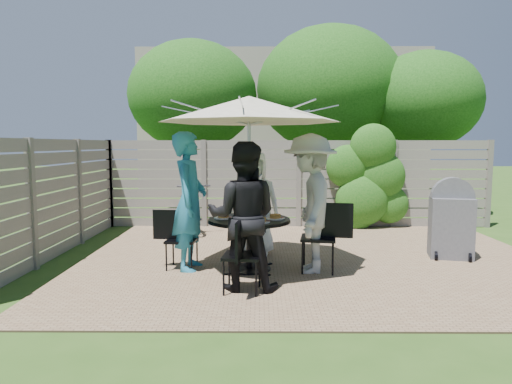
{
  "coord_description": "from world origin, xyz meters",
  "views": [
    {
      "loc": [
        -0.83,
        -6.59,
        1.76
      ],
      "look_at": [
        -0.88,
        -0.18,
        1.08
      ],
      "focal_mm": 32.0,
      "sensor_mm": 36.0,
      "label": 1
    }
  ],
  "objects_px": {
    "glass_front": "(255,217)",
    "person_back": "(254,204)",
    "syrup_jug": "(245,212)",
    "bbq_grill": "(451,222)",
    "person_left": "(190,202)",
    "person_front": "(243,217)",
    "chair_left": "(181,252)",
    "plate_extra": "(261,221)",
    "person_right": "(310,204)",
    "umbrella": "(249,109)",
    "plate_front": "(247,221)",
    "glass_back": "(244,211)",
    "plate_left": "(223,217)",
    "plate_right": "(275,217)",
    "bicycle": "(189,207)",
    "chair_right": "(319,251)",
    "plate_back": "(251,213)",
    "chair_front": "(242,271)",
    "chair_back": "(255,236)",
    "glass_right": "(268,213)",
    "coffee_cup": "(258,212)",
    "patio_table": "(249,234)"
  },
  "relations": [
    {
      "from": "person_right",
      "to": "plate_front",
      "type": "relative_size",
      "value": 7.32
    },
    {
      "from": "glass_front",
      "to": "person_back",
      "type": "bearing_deg",
      "value": 91.67
    },
    {
      "from": "plate_back",
      "to": "plate_left",
      "type": "height_order",
      "value": "same"
    },
    {
      "from": "person_back",
      "to": "chair_left",
      "type": "relative_size",
      "value": 1.97
    },
    {
      "from": "chair_back",
      "to": "glass_front",
      "type": "relative_size",
      "value": 6.95
    },
    {
      "from": "plate_back",
      "to": "syrup_jug",
      "type": "xyz_separation_m",
      "value": [
        -0.08,
        -0.31,
        0.06
      ]
    },
    {
      "from": "chair_back",
      "to": "person_front",
      "type": "height_order",
      "value": "person_front"
    },
    {
      "from": "glass_right",
      "to": "patio_table",
      "type": "bearing_deg",
      "value": -161.82
    },
    {
      "from": "umbrella",
      "to": "person_right",
      "type": "height_order",
      "value": "umbrella"
    },
    {
      "from": "chair_left",
      "to": "glass_back",
      "type": "xyz_separation_m",
      "value": [
        0.87,
        0.2,
        0.55
      ]
    },
    {
      "from": "chair_right",
      "to": "person_right",
      "type": "relative_size",
      "value": 0.51
    },
    {
      "from": "chair_back",
      "to": "syrup_jug",
      "type": "relative_size",
      "value": 6.08
    },
    {
      "from": "chair_left",
      "to": "person_left",
      "type": "xyz_separation_m",
      "value": [
        0.13,
        -0.01,
        0.71
      ]
    },
    {
      "from": "chair_right",
      "to": "plate_front",
      "type": "xyz_separation_m",
      "value": [
        -0.99,
        -0.29,
        0.47
      ]
    },
    {
      "from": "plate_right",
      "to": "syrup_jug",
      "type": "xyz_separation_m",
      "value": [
        -0.42,
        0.08,
        0.06
      ]
    },
    {
      "from": "patio_table",
      "to": "umbrella",
      "type": "height_order",
      "value": "umbrella"
    },
    {
      "from": "bicycle",
      "to": "person_left",
      "type": "bearing_deg",
      "value": -100.15
    },
    {
      "from": "plate_right",
      "to": "bicycle",
      "type": "distance_m",
      "value": 3.44
    },
    {
      "from": "glass_back",
      "to": "bicycle",
      "type": "relative_size",
      "value": 0.07
    },
    {
      "from": "glass_right",
      "to": "bbq_grill",
      "type": "bearing_deg",
      "value": 12.55
    },
    {
      "from": "plate_back",
      "to": "chair_front",
      "type": "bearing_deg",
      "value": -93.85
    },
    {
      "from": "person_back",
      "to": "bbq_grill",
      "type": "distance_m",
      "value": 3.04
    },
    {
      "from": "person_right",
      "to": "plate_front",
      "type": "distance_m",
      "value": 0.92
    },
    {
      "from": "chair_left",
      "to": "person_back",
      "type": "bearing_deg",
      "value": 41.64
    },
    {
      "from": "person_back",
      "to": "glass_back",
      "type": "relative_size",
      "value": 11.9
    },
    {
      "from": "person_back",
      "to": "glass_front",
      "type": "distance_m",
      "value": 1.09
    },
    {
      "from": "chair_left",
      "to": "plate_right",
      "type": "bearing_deg",
      "value": 0.92
    },
    {
      "from": "glass_back",
      "to": "coffee_cup",
      "type": "distance_m",
      "value": 0.21
    },
    {
      "from": "chair_right",
      "to": "plate_extra",
      "type": "relative_size",
      "value": 4.03
    },
    {
      "from": "plate_extra",
      "to": "chair_left",
      "type": "bearing_deg",
      "value": 161.47
    },
    {
      "from": "person_right",
      "to": "bicycle",
      "type": "xyz_separation_m",
      "value": [
        -2.11,
        3.04,
        -0.46
      ]
    },
    {
      "from": "chair_front",
      "to": "plate_right",
      "type": "relative_size",
      "value": 3.49
    },
    {
      "from": "plate_extra",
      "to": "bbq_grill",
      "type": "relative_size",
      "value": 0.19
    },
    {
      "from": "glass_right",
      "to": "coffee_cup",
      "type": "height_order",
      "value": "glass_right"
    },
    {
      "from": "person_left",
      "to": "person_front",
      "type": "xyz_separation_m",
      "value": [
        0.77,
        -0.88,
        -0.07
      ]
    },
    {
      "from": "plate_front",
      "to": "plate_extra",
      "type": "xyz_separation_m",
      "value": [
        0.18,
        0.05,
        0.0
      ]
    },
    {
      "from": "person_front",
      "to": "chair_right",
      "type": "height_order",
      "value": "person_front"
    },
    {
      "from": "syrup_jug",
      "to": "bbq_grill",
      "type": "xyz_separation_m",
      "value": [
        3.14,
        0.66,
        -0.24
      ]
    },
    {
      "from": "chair_left",
      "to": "plate_extra",
      "type": "bearing_deg",
      "value": -13.78
    },
    {
      "from": "plate_left",
      "to": "person_back",
      "type": "bearing_deg",
      "value": 62.73
    },
    {
      "from": "glass_back",
      "to": "bbq_grill",
      "type": "relative_size",
      "value": 0.11
    },
    {
      "from": "glass_right",
      "to": "coffee_cup",
      "type": "bearing_deg",
      "value": 140.38
    },
    {
      "from": "person_right",
      "to": "glass_front",
      "type": "height_order",
      "value": "person_right"
    },
    {
      "from": "plate_back",
      "to": "coffee_cup",
      "type": "distance_m",
      "value": 0.18
    },
    {
      "from": "umbrella",
      "to": "person_left",
      "type": "relative_size",
      "value": 1.37
    },
    {
      "from": "bicycle",
      "to": "bbq_grill",
      "type": "height_order",
      "value": "bbq_grill"
    },
    {
      "from": "chair_front",
      "to": "plate_extra",
      "type": "xyz_separation_m",
      "value": [
        0.22,
        0.65,
        0.49
      ]
    },
    {
      "from": "bbq_grill",
      "to": "umbrella",
      "type": "bearing_deg",
      "value": -153.89
    },
    {
      "from": "plate_right",
      "to": "person_right",
      "type": "bearing_deg",
      "value": -3.82
    },
    {
      "from": "chair_left",
      "to": "bbq_grill",
      "type": "height_order",
      "value": "bbq_grill"
    }
  ]
}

